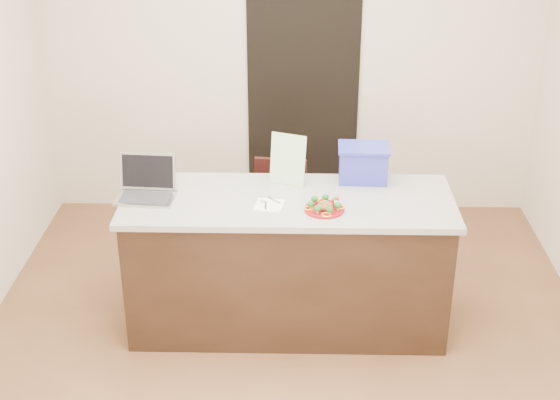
{
  "coord_description": "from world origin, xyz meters",
  "views": [
    {
      "loc": [
        0.04,
        -4.08,
        3.04
      ],
      "look_at": [
        -0.05,
        0.2,
        0.93
      ],
      "focal_mm": 50.0,
      "sensor_mm": 36.0,
      "label": 1
    }
  ],
  "objects_px": {
    "island": "(288,262)",
    "yogurt_bottle": "(337,205)",
    "napkin": "(269,205)",
    "chair": "(280,211)",
    "laptop": "(147,185)",
    "plate": "(324,209)",
    "blue_box": "(363,163)"
  },
  "relations": [
    {
      "from": "chair",
      "to": "island",
      "type": "bearing_deg",
      "value": -77.21
    },
    {
      "from": "island",
      "to": "napkin",
      "type": "bearing_deg",
      "value": -138.71
    },
    {
      "from": "yogurt_bottle",
      "to": "napkin",
      "type": "bearing_deg",
      "value": 173.69
    },
    {
      "from": "napkin",
      "to": "blue_box",
      "type": "relative_size",
      "value": 0.5
    },
    {
      "from": "plate",
      "to": "laptop",
      "type": "distance_m",
      "value": 1.12
    },
    {
      "from": "yogurt_bottle",
      "to": "laptop",
      "type": "height_order",
      "value": "laptop"
    },
    {
      "from": "napkin",
      "to": "yogurt_bottle",
      "type": "height_order",
      "value": "yogurt_bottle"
    },
    {
      "from": "napkin",
      "to": "laptop",
      "type": "xyz_separation_m",
      "value": [
        -0.77,
        0.13,
        0.06
      ]
    },
    {
      "from": "napkin",
      "to": "yogurt_bottle",
      "type": "relative_size",
      "value": 2.18
    },
    {
      "from": "plate",
      "to": "chair",
      "type": "distance_m",
      "value": 0.99
    },
    {
      "from": "napkin",
      "to": "chair",
      "type": "relative_size",
      "value": 0.2
    },
    {
      "from": "island",
      "to": "napkin",
      "type": "height_order",
      "value": "napkin"
    },
    {
      "from": "napkin",
      "to": "blue_box",
      "type": "xyz_separation_m",
      "value": [
        0.59,
        0.39,
        0.12
      ]
    },
    {
      "from": "yogurt_bottle",
      "to": "plate",
      "type": "bearing_deg",
      "value": -172.73
    },
    {
      "from": "laptop",
      "to": "chair",
      "type": "bearing_deg",
      "value": 42.68
    },
    {
      "from": "chair",
      "to": "plate",
      "type": "bearing_deg",
      "value": -63.8
    },
    {
      "from": "laptop",
      "to": "chair",
      "type": "distance_m",
      "value": 1.16
    },
    {
      "from": "laptop",
      "to": "yogurt_bottle",
      "type": "bearing_deg",
      "value": -4.41
    },
    {
      "from": "island",
      "to": "laptop",
      "type": "bearing_deg",
      "value": 177.87
    },
    {
      "from": "napkin",
      "to": "chair",
      "type": "bearing_deg",
      "value": 86.21
    },
    {
      "from": "laptop",
      "to": "blue_box",
      "type": "bearing_deg",
      "value": 14.92
    },
    {
      "from": "island",
      "to": "blue_box",
      "type": "height_order",
      "value": "blue_box"
    },
    {
      "from": "laptop",
      "to": "blue_box",
      "type": "relative_size",
      "value": 1.11
    },
    {
      "from": "napkin",
      "to": "yogurt_bottle",
      "type": "xyz_separation_m",
      "value": [
        0.41,
        -0.05,
        0.03
      ]
    },
    {
      "from": "island",
      "to": "yogurt_bottle",
      "type": "relative_size",
      "value": 26.63
    },
    {
      "from": "plate",
      "to": "napkin",
      "type": "bearing_deg",
      "value": 170.65
    },
    {
      "from": "island",
      "to": "yogurt_bottle",
      "type": "distance_m",
      "value": 0.59
    },
    {
      "from": "plate",
      "to": "yogurt_bottle",
      "type": "xyz_separation_m",
      "value": [
        0.08,
        0.01,
        0.02
      ]
    },
    {
      "from": "yogurt_bottle",
      "to": "island",
      "type": "bearing_deg",
      "value": 153.81
    },
    {
      "from": "napkin",
      "to": "laptop",
      "type": "height_order",
      "value": "laptop"
    },
    {
      "from": "plate",
      "to": "chair",
      "type": "relative_size",
      "value": 0.28
    },
    {
      "from": "napkin",
      "to": "laptop",
      "type": "distance_m",
      "value": 0.78
    }
  ]
}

